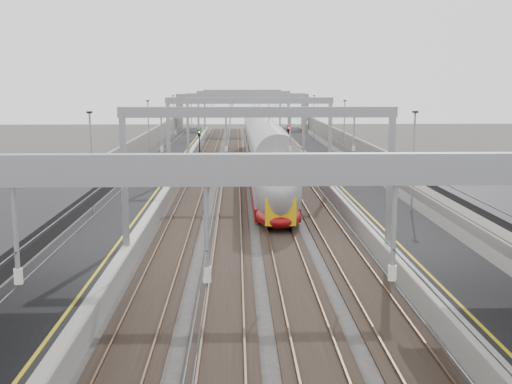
{
  "coord_description": "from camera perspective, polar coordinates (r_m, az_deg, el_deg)",
  "views": [
    {
      "loc": [
        -1.01,
        -7.94,
        8.68
      ],
      "look_at": [
        0.0,
        25.35,
        3.02
      ],
      "focal_mm": 45.0,
      "sensor_mm": 36.0,
      "label": 1
    }
  ],
  "objects": [
    {
      "name": "signal_red_far",
      "position": [
        79.45,
        2.9,
        5.12
      ],
      "size": [
        0.32,
        0.32,
        3.48
      ],
      "color": "black",
      "rests_on": "ground"
    },
    {
      "name": "signal_green",
      "position": [
        72.87,
        -5.05,
        4.69
      ],
      "size": [
        0.32,
        0.32,
        3.48
      ],
      "color": "black",
      "rests_on": "ground"
    },
    {
      "name": "tracks",
      "position": [
        53.65,
        -0.64,
        0.4
      ],
      "size": [
        11.4,
        140.0,
        0.2
      ],
      "color": "black",
      "rests_on": "ground"
    },
    {
      "name": "wall_right",
      "position": [
        54.79,
        11.16,
        2.05
      ],
      "size": [
        0.3,
        120.0,
        3.2
      ],
      "primitive_type": "cube",
      "color": "slate",
      "rests_on": "ground"
    },
    {
      "name": "platform_right",
      "position": [
        54.32,
        7.83,
        0.9
      ],
      "size": [
        4.0,
        120.0,
        1.0
      ],
      "primitive_type": "cube",
      "color": "black",
      "rests_on": "ground"
    },
    {
      "name": "train",
      "position": [
        60.61,
        0.64,
        3.53
      ],
      "size": [
        2.86,
        52.15,
        4.52
      ],
      "color": "maroon",
      "rests_on": "ground"
    },
    {
      "name": "platform_left",
      "position": [
        54.02,
        -9.16,
        0.82
      ],
      "size": [
        4.0,
        120.0,
        1.0
      ],
      "primitive_type": "cube",
      "color": "black",
      "rests_on": "ground"
    },
    {
      "name": "wall_left",
      "position": [
        54.37,
        -12.53,
        1.94
      ],
      "size": [
        0.3,
        120.0,
        3.2
      ],
      "primitive_type": "cube",
      "color": "slate",
      "rests_on": "ground"
    },
    {
      "name": "overhead_line",
      "position": [
        59.62,
        -0.77,
        7.22
      ],
      "size": [
        13.0,
        140.0,
        6.6
      ],
      "color": "gray",
      "rests_on": "platform_left"
    },
    {
      "name": "signal_red_near",
      "position": [
        78.47,
        1.34,
        5.08
      ],
      "size": [
        0.32,
        0.32,
        3.48
      ],
      "color": "black",
      "rests_on": "ground"
    },
    {
      "name": "overbridge",
      "position": [
        108.0,
        -1.22,
        7.87
      ],
      "size": [
        22.0,
        2.2,
        6.9
      ],
      "color": "slate",
      "rests_on": "ground"
    }
  ]
}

